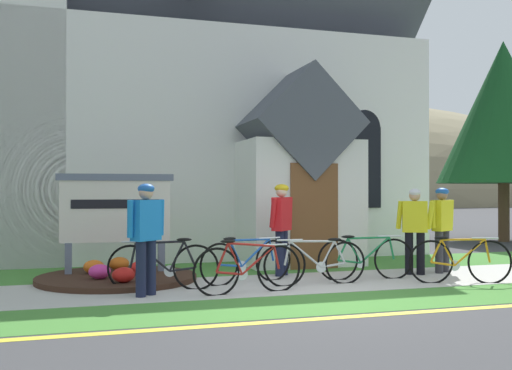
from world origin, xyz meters
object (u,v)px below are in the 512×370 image
(bicycle_black, at_px, (460,261))
(cyclist_in_yellow_jersey, at_px, (415,225))
(church_sign, at_px, (116,211))
(bicycle_red, at_px, (164,266))
(bicycle_yellow, at_px, (366,258))
(cyclist_in_white_jersey, at_px, (146,230))
(cyclist_in_orange_jersey, at_px, (282,222))
(bicycle_green, at_px, (247,261))
(bicycle_silver, at_px, (316,262))
(cyclist_in_green_jersey, at_px, (442,224))
(bicycle_blue, at_px, (248,268))
(roadside_conifer, at_px, (503,112))

(bicycle_black, bearing_deg, cyclist_in_yellow_jersey, 99.44)
(church_sign, height_order, bicycle_red, church_sign)
(bicycle_yellow, distance_m, cyclist_in_white_jersey, 3.94)
(church_sign, distance_m, cyclist_in_orange_jersey, 2.98)
(bicycle_green, relative_size, cyclist_in_yellow_jersey, 1.09)
(church_sign, bearing_deg, cyclist_in_yellow_jersey, -13.02)
(bicycle_silver, distance_m, cyclist_in_orange_jersey, 1.30)
(bicycle_silver, height_order, cyclist_in_white_jersey, cyclist_in_white_jersey)
(cyclist_in_white_jersey, xyz_separation_m, cyclist_in_orange_jersey, (2.59, 1.38, 0.01))
(bicycle_red, relative_size, cyclist_in_green_jersey, 1.06)
(bicycle_blue, bearing_deg, cyclist_in_green_jersey, 14.67)
(bicycle_black, distance_m, bicycle_red, 4.90)
(roadside_conifer, bearing_deg, cyclist_in_orange_jersey, -151.17)
(bicycle_blue, distance_m, cyclist_in_white_jersey, 1.62)
(bicycle_black, bearing_deg, bicycle_silver, 167.14)
(church_sign, relative_size, bicycle_silver, 1.14)
(roadside_conifer, bearing_deg, bicycle_black, -133.83)
(cyclist_in_yellow_jersey, bearing_deg, bicycle_black, -80.56)
(bicycle_blue, relative_size, cyclist_in_green_jersey, 1.09)
(cyclist_in_white_jersey, height_order, cyclist_in_yellow_jersey, cyclist_in_white_jersey)
(church_sign, relative_size, cyclist_in_white_jersey, 1.23)
(bicycle_blue, height_order, cyclist_in_green_jersey, cyclist_in_green_jersey)
(bicycle_yellow, distance_m, bicycle_blue, 2.47)
(bicycle_green, xyz_separation_m, cyclist_in_green_jersey, (3.87, 0.12, 0.56))
(bicycle_yellow, distance_m, roadside_conifer, 10.16)
(bicycle_black, distance_m, cyclist_in_orange_jersey, 3.13)
(bicycle_yellow, relative_size, bicycle_blue, 1.00)
(bicycle_black, distance_m, bicycle_blue, 3.67)
(bicycle_blue, relative_size, cyclist_in_yellow_jersey, 1.10)
(bicycle_red, distance_m, cyclist_in_white_jersey, 0.84)
(bicycle_silver, relative_size, cyclist_in_orange_jersey, 1.07)
(bicycle_red, height_order, cyclist_in_white_jersey, cyclist_in_white_jersey)
(bicycle_red, height_order, bicycle_blue, bicycle_blue)
(church_sign, height_order, bicycle_yellow, church_sign)
(cyclist_in_yellow_jersey, bearing_deg, cyclist_in_white_jersey, -170.99)
(bicycle_yellow, bearing_deg, roadside_conifer, 36.91)
(bicycle_yellow, bearing_deg, bicycle_green, 174.08)
(cyclist_in_yellow_jersey, distance_m, cyclist_in_orange_jersey, 2.46)
(bicycle_red, xyz_separation_m, bicycle_yellow, (3.53, 0.05, -0.00))
(bicycle_silver, relative_size, roadside_conifer, 0.29)
(bicycle_silver, bearing_deg, cyclist_in_yellow_jersey, 14.01)
(bicycle_red, height_order, cyclist_in_orange_jersey, cyclist_in_orange_jersey)
(cyclist_in_green_jersey, bearing_deg, church_sign, 169.14)
(bicycle_blue, relative_size, bicycle_green, 1.01)
(bicycle_red, bearing_deg, roadside_conifer, 27.36)
(bicycle_silver, height_order, cyclist_in_orange_jersey, cyclist_in_orange_jersey)
(bicycle_red, relative_size, bicycle_blue, 0.98)
(bicycle_yellow, bearing_deg, bicycle_black, -32.71)
(cyclist_in_yellow_jersey, relative_size, roadside_conifer, 0.26)
(bicycle_silver, relative_size, cyclist_in_white_jersey, 1.08)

